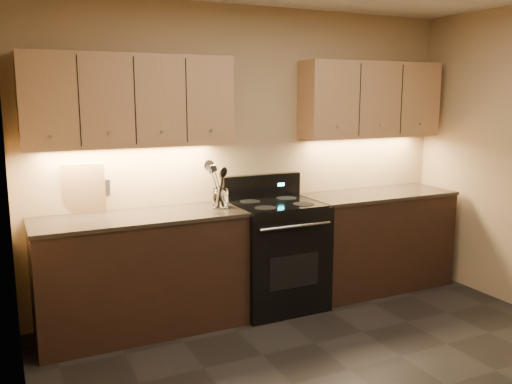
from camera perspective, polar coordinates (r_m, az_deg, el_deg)
wall_back at (r=4.85m, az=-0.45°, el=3.73°), size 4.00×0.04×2.60m
wall_left at (r=2.42m, az=-23.74°, el=-3.67°), size 0.04×4.00×2.60m
counter_left at (r=4.39m, az=-11.95°, el=-8.35°), size 1.62×0.62×0.93m
counter_right at (r=5.37m, az=12.47°, el=-4.95°), size 1.46×0.62×0.93m
stove at (r=4.77m, az=2.08°, el=-6.46°), size 0.76×0.68×1.14m
upper_cab_left at (r=4.31m, az=-13.09°, el=9.34°), size 1.60×0.30×0.70m
upper_cab_right at (r=5.31m, az=12.01°, el=9.48°), size 1.44×0.30×0.70m
outlet_plate at (r=4.47m, az=-15.65°, el=0.49°), size 0.08×0.01×0.12m
utensil_crock at (r=4.47m, az=-3.76°, el=-0.68°), size 0.16×0.16×0.16m
cutting_board at (r=4.42m, az=-17.63°, el=0.37°), size 0.33×0.14×0.40m
wooden_spoon at (r=4.43m, az=-4.13°, el=0.45°), size 0.11×0.07×0.31m
black_spoon at (r=4.46m, az=-4.02°, el=0.67°), size 0.09×0.14×0.33m
black_turner at (r=4.43m, az=-3.53°, el=0.73°), size 0.17×0.18×0.36m
steel_spatula at (r=4.46m, az=-3.32°, el=0.97°), size 0.21×0.13×0.39m
steel_skimmer at (r=4.44m, az=-3.37°, el=0.95°), size 0.20×0.15×0.39m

